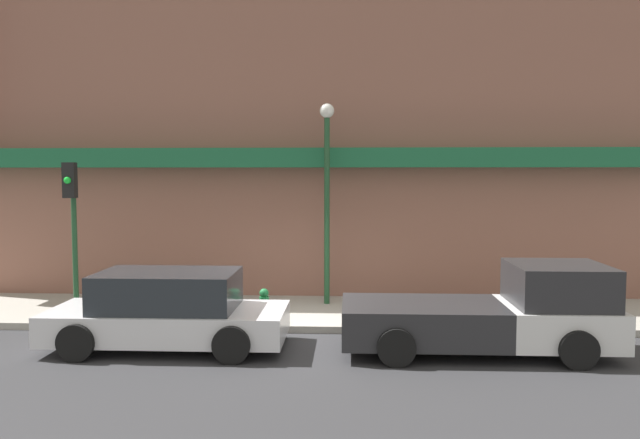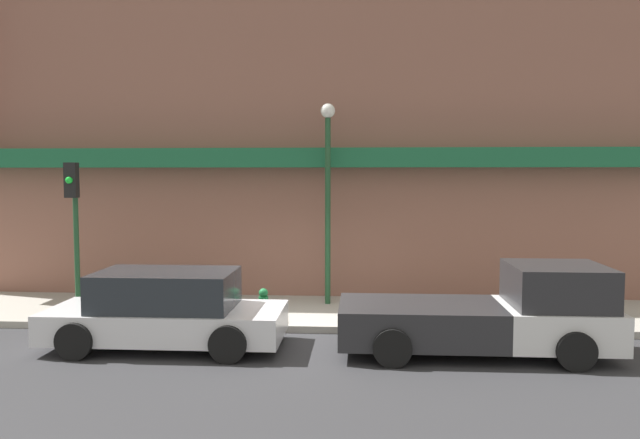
{
  "view_description": "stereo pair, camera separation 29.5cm",
  "coord_description": "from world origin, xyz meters",
  "px_view_note": "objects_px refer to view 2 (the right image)",
  "views": [
    {
      "loc": [
        1.14,
        -13.1,
        3.42
      ],
      "look_at": [
        0.45,
        1.34,
        2.35
      ],
      "focal_mm": 35.0,
      "sensor_mm": 36.0,
      "label": 1
    },
    {
      "loc": [
        1.44,
        -13.08,
        3.42
      ],
      "look_at": [
        0.45,
        1.34,
        2.35
      ],
      "focal_mm": 35.0,
      "sensor_mm": 36.0,
      "label": 2
    }
  ],
  "objects_px": {
    "pickup_truck": "(493,314)",
    "traffic_light": "(74,210)",
    "parked_car": "(166,310)",
    "street_lamp": "(328,178)",
    "fire_hydrant": "(263,305)"
  },
  "relations": [
    {
      "from": "parked_car",
      "to": "pickup_truck",
      "type": "bearing_deg",
      "value": 0.15
    },
    {
      "from": "street_lamp",
      "to": "traffic_light",
      "type": "height_order",
      "value": "street_lamp"
    },
    {
      "from": "fire_hydrant",
      "to": "parked_car",
      "type": "bearing_deg",
      "value": -135.54
    },
    {
      "from": "pickup_truck",
      "to": "parked_car",
      "type": "xyz_separation_m",
      "value": [
        -6.34,
        0.0,
        -0.02
      ]
    },
    {
      "from": "pickup_truck",
      "to": "street_lamp",
      "type": "distance_m",
      "value": 5.56
    },
    {
      "from": "traffic_light",
      "to": "fire_hydrant",
      "type": "bearing_deg",
      "value": -4.49
    },
    {
      "from": "pickup_truck",
      "to": "traffic_light",
      "type": "xyz_separation_m",
      "value": [
        -9.1,
        1.98,
        1.83
      ]
    },
    {
      "from": "parked_car",
      "to": "traffic_light",
      "type": "distance_m",
      "value": 3.87
    },
    {
      "from": "pickup_truck",
      "to": "fire_hydrant",
      "type": "xyz_separation_m",
      "value": [
        -4.67,
        1.63,
        -0.23
      ]
    },
    {
      "from": "fire_hydrant",
      "to": "traffic_light",
      "type": "height_order",
      "value": "traffic_light"
    },
    {
      "from": "pickup_truck",
      "to": "parked_car",
      "type": "height_order",
      "value": "pickup_truck"
    },
    {
      "from": "pickup_truck",
      "to": "traffic_light",
      "type": "height_order",
      "value": "traffic_light"
    },
    {
      "from": "parked_car",
      "to": "traffic_light",
      "type": "xyz_separation_m",
      "value": [
        -2.76,
        1.98,
        1.84
      ]
    },
    {
      "from": "pickup_truck",
      "to": "fire_hydrant",
      "type": "relative_size",
      "value": 6.92
    },
    {
      "from": "parked_car",
      "to": "street_lamp",
      "type": "relative_size",
      "value": 0.92
    }
  ]
}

